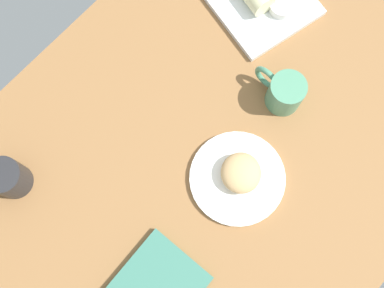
{
  "coord_description": "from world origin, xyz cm",
  "views": [
    {
      "loc": [
        23.68,
        13.49,
        110.31
      ],
      "look_at": [
        4.69,
        -3.78,
        7.0
      ],
      "focal_mm": 46.27,
      "sensor_mm": 36.0,
      "label": 1
    }
  ],
  "objects_px": {
    "sauce_cup": "(282,6)",
    "second_mug": "(284,92)",
    "coffee_mug": "(6,178)",
    "scone_pastry": "(241,173)",
    "square_plate": "(262,2)",
    "round_plate": "(237,178)"
  },
  "relations": [
    {
      "from": "sauce_cup",
      "to": "scone_pastry",
      "type": "bearing_deg",
      "value": 27.36
    },
    {
      "from": "sauce_cup",
      "to": "second_mug",
      "type": "bearing_deg",
      "value": 40.21
    },
    {
      "from": "square_plate",
      "to": "sauce_cup",
      "type": "bearing_deg",
      "value": 104.11
    },
    {
      "from": "sauce_cup",
      "to": "coffee_mug",
      "type": "bearing_deg",
      "value": -13.32
    },
    {
      "from": "square_plate",
      "to": "coffee_mug",
      "type": "height_order",
      "value": "coffee_mug"
    },
    {
      "from": "coffee_mug",
      "to": "second_mug",
      "type": "xyz_separation_m",
      "value": [
        -0.54,
        0.31,
        -0.0
      ]
    },
    {
      "from": "square_plate",
      "to": "second_mug",
      "type": "height_order",
      "value": "second_mug"
    },
    {
      "from": "scone_pastry",
      "to": "sauce_cup",
      "type": "bearing_deg",
      "value": -152.64
    },
    {
      "from": "sauce_cup",
      "to": "second_mug",
      "type": "distance_m",
      "value": 0.22
    },
    {
      "from": "square_plate",
      "to": "scone_pastry",
      "type": "bearing_deg",
      "value": 33.8
    },
    {
      "from": "scone_pastry",
      "to": "round_plate",
      "type": "bearing_deg",
      "value": 2.42
    },
    {
      "from": "scone_pastry",
      "to": "coffee_mug",
      "type": "xyz_separation_m",
      "value": [
        0.34,
        -0.35,
        0.01
      ]
    },
    {
      "from": "scone_pastry",
      "to": "square_plate",
      "type": "bearing_deg",
      "value": -146.2
    },
    {
      "from": "round_plate",
      "to": "scone_pastry",
      "type": "height_order",
      "value": "scone_pastry"
    },
    {
      "from": "square_plate",
      "to": "sauce_cup",
      "type": "xyz_separation_m",
      "value": [
        -0.01,
        0.05,
        0.02
      ]
    },
    {
      "from": "scone_pastry",
      "to": "second_mug",
      "type": "height_order",
      "value": "second_mug"
    },
    {
      "from": "round_plate",
      "to": "sauce_cup",
      "type": "relative_size",
      "value": 3.5
    },
    {
      "from": "second_mug",
      "to": "scone_pastry",
      "type": "bearing_deg",
      "value": 13.59
    },
    {
      "from": "square_plate",
      "to": "sauce_cup",
      "type": "relative_size",
      "value": 3.65
    },
    {
      "from": "square_plate",
      "to": "sauce_cup",
      "type": "height_order",
      "value": "sauce_cup"
    },
    {
      "from": "scone_pastry",
      "to": "second_mug",
      "type": "distance_m",
      "value": 0.2
    },
    {
      "from": "coffee_mug",
      "to": "round_plate",
      "type": "bearing_deg",
      "value": 133.1
    }
  ]
}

